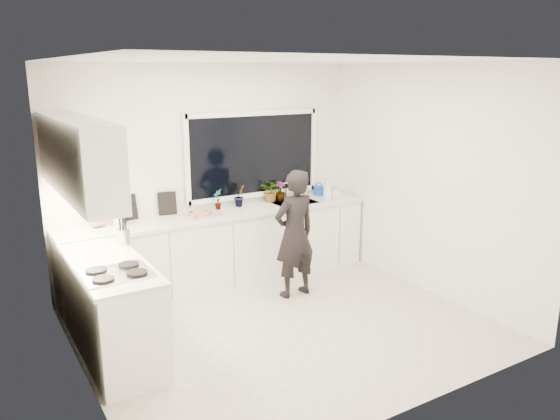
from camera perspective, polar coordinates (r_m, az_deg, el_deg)
floor at (r=5.86m, az=0.47°, el=-12.14°), size 4.00×3.50×0.02m
wall_back at (r=6.92m, az=-7.26°, el=3.77°), size 4.00×0.02×2.70m
wall_left at (r=4.69m, az=-20.85°, el=-2.12°), size 0.02×3.50×2.70m
wall_right at (r=6.66m, az=15.36°, el=2.96°), size 0.02×3.50×2.70m
ceiling at (r=5.25m, az=0.53°, el=15.50°), size 4.00×3.50×0.02m
window at (r=7.12m, az=-2.77°, el=5.79°), size 1.80×0.02×1.00m
base_cabinets_back at (r=6.87m, az=-5.95°, el=-4.10°), size 3.92×0.58×0.88m
base_cabinets_left at (r=5.38m, az=-17.13°, el=-10.04°), size 0.58×1.60×0.88m
countertop_back at (r=6.73m, az=-6.01°, el=-0.41°), size 3.94×0.62×0.04m
countertop_left at (r=5.21m, az=-17.50°, el=-5.42°), size 0.62×1.60×0.04m
upper_cabinets at (r=5.30m, az=-20.47°, el=5.27°), size 0.34×2.10×0.70m
sink at (r=7.25m, az=1.46°, el=0.47°), size 0.58×0.42×0.14m
faucet at (r=7.37m, az=0.63°, el=2.00°), size 0.03×0.03×0.22m
stovetop at (r=4.88m, az=-16.72°, el=-6.29°), size 0.56×0.48×0.03m
person at (r=6.37m, az=1.54°, el=-2.52°), size 0.58×0.41×1.52m
pizza_tray at (r=6.59m, az=-8.31°, el=-0.50°), size 0.48×0.39×0.03m
pizza at (r=6.58m, az=-8.32°, el=-0.36°), size 0.43×0.34×0.01m
watering_can at (r=7.63m, az=4.05°, el=2.04°), size 0.17×0.17×0.13m
paper_towel_roll at (r=6.39m, az=-16.58°, el=-0.36°), size 0.14×0.14×0.26m
knife_block at (r=6.38m, az=-18.61°, el=-0.71°), size 0.16×0.14×0.22m
utensil_crock at (r=5.66m, az=-16.05°, el=-2.69°), size 0.15×0.15×0.16m
picture_frame_large at (r=6.69m, az=-11.70°, el=0.69°), size 0.22×0.06×0.28m
picture_frame_small at (r=6.55m, az=-15.74°, el=0.24°), size 0.25×0.06×0.30m
herb_plants at (r=7.14m, az=-1.79°, el=1.84°), size 1.05×0.33×0.30m
soap_bottles at (r=7.34m, az=5.17°, el=2.15°), size 0.21×0.14×0.32m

